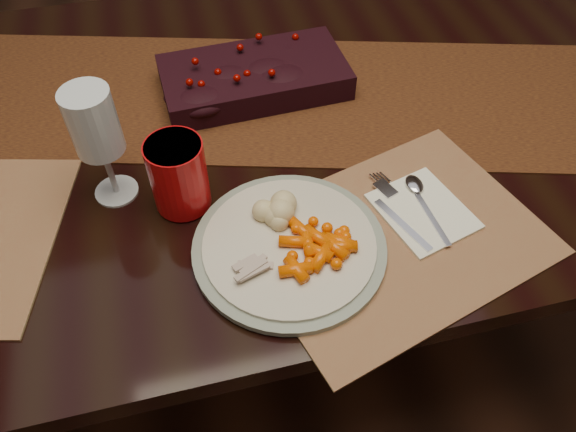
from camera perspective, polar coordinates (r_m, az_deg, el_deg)
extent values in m
plane|color=black|center=(1.66, -1.38, -9.92)|extent=(5.00, 5.00, 0.00)
cube|color=black|center=(1.35, -1.68, -2.00)|extent=(1.80, 1.00, 0.75)
cube|color=#381C05|center=(1.12, -5.46, 12.06)|extent=(1.90, 0.88, 0.00)
cube|color=#986441|center=(0.89, 10.88, -2.13)|extent=(0.51, 0.43, 0.00)
cylinder|color=beige|center=(0.85, 0.13, -3.11)|extent=(0.30, 0.30, 0.02)
cube|color=white|center=(0.92, 13.54, 0.50)|extent=(0.16, 0.18, 0.01)
cylinder|color=#B40C0F|center=(0.89, -11.07, 4.11)|extent=(0.11, 0.11, 0.12)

